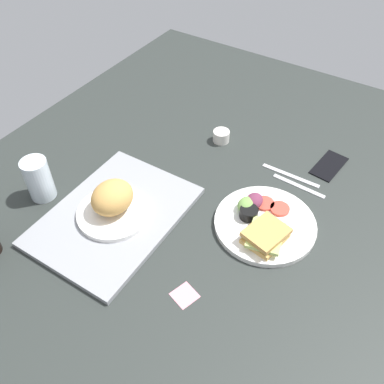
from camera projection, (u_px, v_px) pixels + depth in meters
ground_plane at (197, 213)px, 121.82cm from camera, size 190.00×150.00×3.00cm
serving_tray at (114, 216)px, 117.98cm from camera, size 45.29×33.39×1.60cm
bread_plate_near at (113, 202)px, 115.10cm from camera, size 20.78×20.78×10.00cm
plate_with_salad at (263, 223)px, 115.04cm from camera, size 28.47×28.47×5.40cm
drinking_glass at (39, 179)px, 120.24cm from camera, size 7.56×7.56×13.24cm
espresso_cup at (221, 136)px, 141.78cm from camera, size 5.60×5.60×4.00cm
fork at (299, 186)px, 127.36cm from camera, size 2.21×17.05×0.50cm
knife at (291, 175)px, 130.64cm from camera, size 1.41×19.00×0.50cm
cell_phone at (329, 165)px, 133.77cm from camera, size 15.15×8.84×0.80cm
sticky_note at (185, 295)px, 101.01cm from camera, size 7.06×7.06×0.12cm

